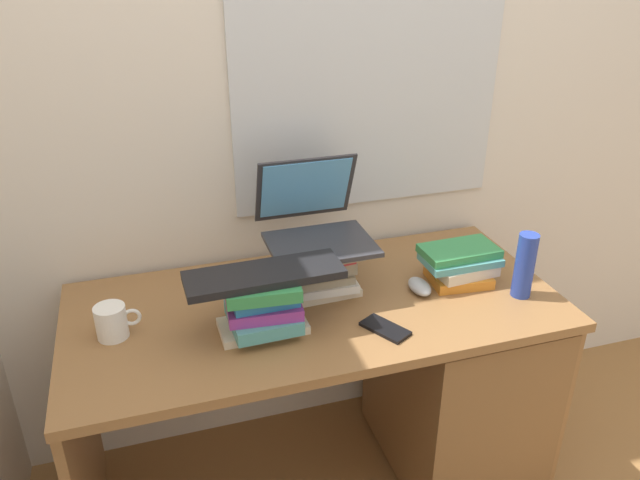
% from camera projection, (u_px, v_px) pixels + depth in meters
% --- Properties ---
extents(ground_plane, '(6.00, 6.00, 0.00)m').
position_uv_depth(ground_plane, '(316.00, 479.00, 2.15)').
color(ground_plane, olive).
extents(wall_back, '(6.00, 0.06, 2.60)m').
position_uv_depth(wall_back, '(280.00, 79.00, 1.90)').
color(wall_back, silver).
rests_on(wall_back, ground).
extents(desk, '(1.45, 0.67, 0.72)m').
position_uv_depth(desk, '(424.00, 373.00, 2.05)').
color(desk, olive).
rests_on(desk, ground).
extents(book_stack_tall, '(0.22, 0.19, 0.16)m').
position_uv_depth(book_stack_tall, '(322.00, 269.00, 1.86)').
color(book_stack_tall, beige).
rests_on(book_stack_tall, desk).
extents(book_stack_keyboard_riser, '(0.24, 0.20, 0.16)m').
position_uv_depth(book_stack_keyboard_riser, '(262.00, 304.00, 1.68)').
color(book_stack_keyboard_riser, beige).
rests_on(book_stack_keyboard_riser, desk).
extents(book_stack_side, '(0.24, 0.16, 0.11)m').
position_uv_depth(book_stack_side, '(460.00, 264.00, 1.92)').
color(book_stack_side, orange).
rests_on(book_stack_side, desk).
extents(laptop, '(0.31, 0.33, 0.23)m').
position_uv_depth(laptop, '(314.00, 220.00, 1.85)').
color(laptop, '#2D2D33').
rests_on(laptop, book_stack_tall).
extents(keyboard, '(0.42, 0.15, 0.02)m').
position_uv_depth(keyboard, '(264.00, 275.00, 1.64)').
color(keyboard, black).
rests_on(keyboard, book_stack_keyboard_riser).
extents(computer_mouse, '(0.06, 0.10, 0.04)m').
position_uv_depth(computer_mouse, '(420.00, 286.00, 1.88)').
color(computer_mouse, '#A5A8AD').
rests_on(computer_mouse, desk).
extents(mug, '(0.12, 0.08, 0.09)m').
position_uv_depth(mug, '(112.00, 322.00, 1.66)').
color(mug, white).
rests_on(mug, desk).
extents(water_bottle, '(0.06, 0.06, 0.20)m').
position_uv_depth(water_bottle, '(525.00, 266.00, 1.83)').
color(water_bottle, '#263FA5').
rests_on(water_bottle, desk).
extents(cell_phone, '(0.12, 0.15, 0.01)m').
position_uv_depth(cell_phone, '(385.00, 328.00, 1.71)').
color(cell_phone, black).
rests_on(cell_phone, desk).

